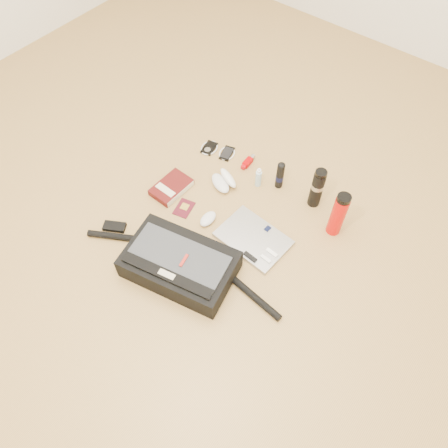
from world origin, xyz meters
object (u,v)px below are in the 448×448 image
(laptop, at_px, (253,239))
(thermos_black, at_px, (317,188))
(messenger_bag, at_px, (179,264))
(thermos_red, at_px, (338,214))
(book, at_px, (172,188))

(laptop, bearing_deg, thermos_black, 77.61)
(thermos_black, bearing_deg, messenger_bag, -110.74)
(messenger_bag, distance_m, thermos_red, 0.78)
(book, distance_m, thermos_red, 0.86)
(laptop, distance_m, thermos_black, 0.41)
(messenger_bag, relative_size, thermos_black, 4.14)
(messenger_bag, xyz_separation_m, thermos_red, (0.44, 0.64, 0.07))
(messenger_bag, relative_size, laptop, 2.88)
(messenger_bag, bearing_deg, laptop, 52.06)
(laptop, bearing_deg, thermos_red, 50.35)
(laptop, relative_size, thermos_red, 1.30)
(thermos_red, bearing_deg, thermos_black, 152.61)
(book, xyz_separation_m, thermos_black, (0.63, 0.39, 0.10))
(book, bearing_deg, thermos_red, 22.25)
(book, bearing_deg, messenger_bag, -41.63)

